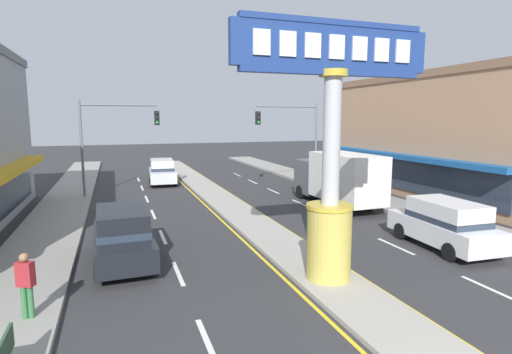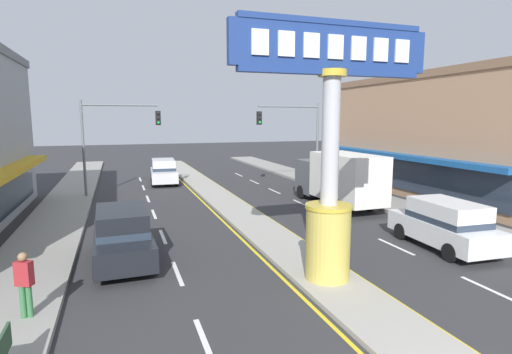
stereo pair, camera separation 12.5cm
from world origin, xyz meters
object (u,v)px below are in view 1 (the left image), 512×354
at_px(district_sign, 331,168).
at_px(suv_near_right_lane, 162,171).
at_px(traffic_light_left_side, 111,131).
at_px(suv_far_left_oncoming, 123,235).
at_px(box_truck_far_right_lane, 338,177).
at_px(traffic_light_right_side, 295,130).
at_px(suv_mid_left_lane, 445,224).
at_px(storefront_right, 455,135).
at_px(pedestrian_near_kerb, 26,282).

relative_size(district_sign, suv_near_right_lane, 1.64).
bearing_deg(traffic_light_left_side, suv_far_left_oncoming, -88.73).
xyz_separation_m(traffic_light_left_side, box_truck_far_right_lane, (12.26, -7.13, -2.55)).
relative_size(suv_near_right_lane, suv_far_left_oncoming, 1.01).
relative_size(traffic_light_right_side, suv_near_right_lane, 1.32).
bearing_deg(suv_mid_left_lane, traffic_light_left_side, 128.69).
bearing_deg(storefront_right, suv_mid_left_lane, -136.15).
bearing_deg(storefront_right, traffic_light_left_side, 165.21).
distance_m(district_sign, box_truck_far_right_lane, 11.47).
bearing_deg(traffic_light_right_side, traffic_light_left_side, 177.42).
bearing_deg(storefront_right, box_truck_far_right_lane, -172.37).
bearing_deg(district_sign, suv_near_right_lane, 97.12).
bearing_deg(district_sign, traffic_light_left_side, 110.51).
distance_m(district_sign, suv_mid_left_lane, 6.67).
bearing_deg(pedestrian_near_kerb, suv_mid_left_lane, 5.52).
xyz_separation_m(suv_mid_left_lane, pedestrian_near_kerb, (-14.27, -1.38, 0.14)).
distance_m(traffic_light_left_side, suv_mid_left_lane, 19.81).
height_order(box_truck_far_right_lane, suv_far_left_oncoming, box_truck_far_right_lane).
bearing_deg(traffic_light_left_side, box_truck_far_right_lane, -30.18).
distance_m(suv_near_right_lane, suv_mid_left_lane, 21.65).
height_order(storefront_right, pedestrian_near_kerb, storefront_right).
xyz_separation_m(storefront_right, traffic_light_right_side, (-9.53, 5.26, 0.29)).
bearing_deg(box_truck_far_right_lane, pedestrian_near_kerb, -146.41).
relative_size(suv_mid_left_lane, suv_far_left_oncoming, 1.01).
relative_size(traffic_light_left_side, traffic_light_right_side, 1.00).
relative_size(traffic_light_right_side, box_truck_far_right_lane, 0.89).
xyz_separation_m(suv_near_right_lane, suv_far_left_oncoming, (-3.31, -17.37, 0.00)).
bearing_deg(suv_near_right_lane, suv_far_left_oncoming, -100.78).
distance_m(storefront_right, pedestrian_near_kerb, 26.55).
height_order(suv_mid_left_lane, suv_far_left_oncoming, same).
bearing_deg(traffic_light_right_side, suv_near_right_lane, 149.91).
bearing_deg(suv_near_right_lane, traffic_light_left_side, -127.94).
distance_m(traffic_light_left_side, pedestrian_near_kerb, 17.05).
bearing_deg(pedestrian_near_kerb, suv_near_right_lane, 75.13).
bearing_deg(traffic_light_right_side, storefront_right, -28.88).
distance_m(suv_far_left_oncoming, pedestrian_near_kerb, 4.52).
relative_size(box_truck_far_right_lane, suv_mid_left_lane, 1.48).
height_order(district_sign, storefront_right, storefront_right).
bearing_deg(traffic_light_right_side, pedestrian_near_kerb, -132.17).
bearing_deg(district_sign, box_truck_far_right_lane, 57.94).
distance_m(suv_mid_left_lane, suv_far_left_oncoming, 12.19).
bearing_deg(suv_far_left_oncoming, suv_mid_left_lane, -11.78).
distance_m(district_sign, pedestrian_near_kerb, 8.66).
xyz_separation_m(storefront_right, traffic_light_left_side, (-22.04, 5.82, 0.29)).
relative_size(district_sign, box_truck_far_right_lane, 1.11).
bearing_deg(suv_far_left_oncoming, storefront_right, 17.71).
distance_m(storefront_right, suv_far_left_oncoming, 23.03).
bearing_deg(pedestrian_near_kerb, traffic_light_right_side, 47.83).
height_order(suv_near_right_lane, box_truck_far_right_lane, box_truck_far_right_lane).
bearing_deg(box_truck_far_right_lane, storefront_right, 7.63).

